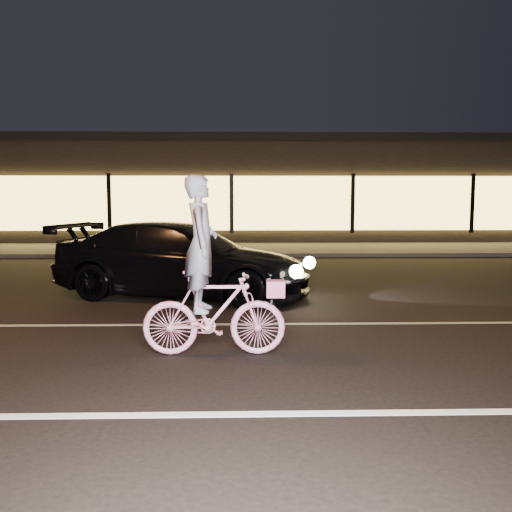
{
  "coord_description": "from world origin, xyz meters",
  "views": [
    {
      "loc": [
        0.35,
        -6.35,
        1.94
      ],
      "look_at": [
        0.53,
        0.6,
        1.18
      ],
      "focal_mm": 40.0,
      "sensor_mm": 36.0,
      "label": 1
    }
  ],
  "objects": [
    {
      "name": "ground",
      "position": [
        0.0,
        0.0,
        0.0
      ],
      "size": [
        90.0,
        90.0,
        0.0
      ],
      "primitive_type": "plane",
      "color": "black",
      "rests_on": "ground"
    },
    {
      "name": "lane_stripe_near",
      "position": [
        0.0,
        -1.5,
        0.0
      ],
      "size": [
        60.0,
        0.12,
        0.01
      ],
      "primitive_type": "cube",
      "color": "silver",
      "rests_on": "ground"
    },
    {
      "name": "lane_stripe_far",
      "position": [
        0.0,
        2.0,
        0.0
      ],
      "size": [
        60.0,
        0.1,
        0.01
      ],
      "primitive_type": "cube",
      "color": "gray",
      "rests_on": "ground"
    },
    {
      "name": "sidewalk",
      "position": [
        0.0,
        13.0,
        0.06
      ],
      "size": [
        30.0,
        4.0,
        0.12
      ],
      "primitive_type": "cube",
      "color": "#383533",
      "rests_on": "ground"
    },
    {
      "name": "storefront",
      "position": [
        0.0,
        18.97,
        2.15
      ],
      "size": [
        25.4,
        8.42,
        4.2
      ],
      "color": "black",
      "rests_on": "ground"
    },
    {
      "name": "cyclist",
      "position": [
        -0.02,
        0.39,
        0.77
      ],
      "size": [
        1.72,
        0.59,
        2.17
      ],
      "rotation": [
        0.0,
        0.0,
        1.57
      ],
      "color": "#F03984",
      "rests_on": "ground"
    },
    {
      "name": "sedan",
      "position": [
        -0.77,
        4.36,
        0.7
      ],
      "size": [
        5.22,
        3.28,
        1.41
      ],
      "rotation": [
        0.0,
        0.0,
        1.28
      ],
      "color": "black",
      "rests_on": "ground"
    }
  ]
}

